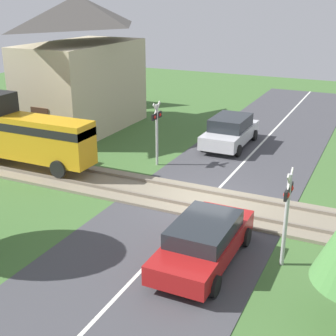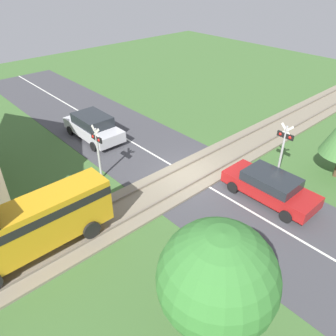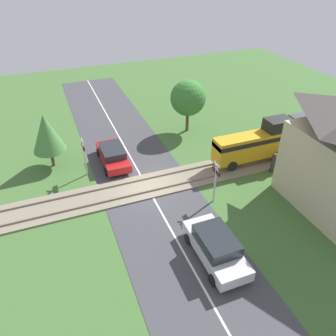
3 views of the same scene
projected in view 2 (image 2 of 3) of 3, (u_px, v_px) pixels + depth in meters
name	position (u px, v px, depth m)	size (l,w,h in m)	color
ground_plane	(190.00, 176.00, 17.63)	(60.00, 60.00, 0.00)	#426B33
road_surface	(190.00, 176.00, 17.63)	(48.00, 6.40, 0.02)	#424247
track_bed	(190.00, 175.00, 17.59)	(2.80, 48.00, 0.24)	gray
car_near_crossing	(270.00, 186.00, 15.61)	(4.53, 1.95, 1.35)	#A81919
car_far_side	(93.00, 126.00, 20.95)	(4.55, 2.05, 1.59)	silver
crossing_signal_west_approach	(284.00, 143.00, 16.71)	(0.90, 0.18, 3.00)	#B7B7B7
crossing_signal_east_approach	(97.00, 146.00, 16.47)	(0.90, 0.18, 3.00)	#B7B7B7
tree_roadside_hedge	(217.00, 279.00, 8.18)	(3.11, 3.11, 4.68)	brown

